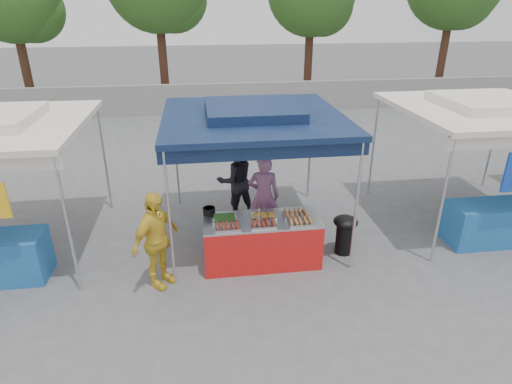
{
  "coord_description": "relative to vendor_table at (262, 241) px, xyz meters",
  "views": [
    {
      "loc": [
        -0.98,
        -6.46,
        4.27
      ],
      "look_at": [
        0.0,
        0.6,
        1.05
      ],
      "focal_mm": 30.0,
      "sensor_mm": 36.0,
      "label": 1
    }
  ],
  "objects": [
    {
      "name": "customer_person",
      "position": [
        -1.74,
        -0.42,
        0.39
      ],
      "size": [
        0.91,
        1.0,
        1.64
      ],
      "primitive_type": "imported",
      "rotation": [
        0.0,
        0.0,
        0.89
      ],
      "color": "gold",
      "rests_on": "ground_plane"
    },
    {
      "name": "food_tray_fr",
      "position": [
        0.62,
        -0.24,
        0.46
      ],
      "size": [
        0.42,
        0.3,
        0.07
      ],
      "color": "silver",
      "rests_on": "vendor_table"
    },
    {
      "name": "skewer_cup",
      "position": [
        -0.07,
        -0.14,
        0.48
      ],
      "size": [
        0.09,
        0.09,
        0.11
      ],
      "primitive_type": "cylinder",
      "color": "#BBBBC2",
      "rests_on": "vendor_table"
    },
    {
      "name": "back_wall",
      "position": [
        0.0,
        11.1,
        0.17
      ],
      "size": [
        40.0,
        0.25,
        1.2
      ],
      "primitive_type": "cube",
      "color": "gray",
      "rests_on": "ground_plane"
    },
    {
      "name": "crate_right",
      "position": [
        0.37,
        0.67,
        -0.28
      ],
      "size": [
        0.49,
        0.34,
        0.29
      ],
      "primitive_type": "cube",
      "color": "#133BA2",
      "rests_on": "ground_plane"
    },
    {
      "name": "main_canopy",
      "position": [
        0.0,
        1.07,
        1.94
      ],
      "size": [
        3.2,
        3.2,
        2.57
      ],
      "color": "#BBBBC2",
      "rests_on": "ground_plane"
    },
    {
      "name": "food_tray_bl",
      "position": [
        -0.63,
        0.06,
        0.46
      ],
      "size": [
        0.42,
        0.3,
        0.07
      ],
      "color": "silver",
      "rests_on": "vendor_table"
    },
    {
      "name": "food_tray_fm",
      "position": [
        -0.01,
        -0.23,
        0.46
      ],
      "size": [
        0.42,
        0.3,
        0.07
      ],
      "color": "silver",
      "rests_on": "vendor_table"
    },
    {
      "name": "ground_plane",
      "position": [
        0.0,
        0.1,
        -0.43
      ],
      "size": [
        80.0,
        80.0,
        0.0
      ],
      "primitive_type": "plane",
      "color": "#595A5C"
    },
    {
      "name": "wok_burner",
      "position": [
        1.54,
        0.1,
        0.02
      ],
      "size": [
        0.44,
        0.44,
        0.74
      ],
      "rotation": [
        0.0,
        0.0,
        0.15
      ],
      "color": "black",
      "rests_on": "ground_plane"
    },
    {
      "name": "helper_man",
      "position": [
        -0.28,
        1.84,
        0.4
      ],
      "size": [
        0.95,
        0.82,
        1.66
      ],
      "primitive_type": "imported",
      "rotation": [
        0.0,
        0.0,
        3.42
      ],
      "color": "black",
      "rests_on": "ground_plane"
    },
    {
      "name": "crate_left",
      "position": [
        -0.52,
        0.67,
        -0.27
      ],
      "size": [
        0.53,
        0.37,
        0.32
      ],
      "primitive_type": "cube",
      "color": "#133BA2",
      "rests_on": "ground_plane"
    },
    {
      "name": "food_tray_fl",
      "position": [
        -0.6,
        -0.24,
        0.46
      ],
      "size": [
        0.42,
        0.3,
        0.07
      ],
      "color": "silver",
      "rests_on": "vendor_table"
    },
    {
      "name": "neighbor_stall_right",
      "position": [
        4.5,
        0.67,
        1.18
      ],
      "size": [
        3.2,
        3.2,
        2.57
      ],
      "color": "#BBBBC2",
      "rests_on": "ground_plane"
    },
    {
      "name": "vendor_woman",
      "position": [
        0.19,
        0.98,
        0.4
      ],
      "size": [
        0.67,
        0.5,
        1.65
      ],
      "primitive_type": "imported",
      "rotation": [
        0.0,
        0.0,
        2.95
      ],
      "color": "#895780",
      "rests_on": "ground_plane"
    },
    {
      "name": "crate_stacked",
      "position": [
        0.37,
        0.67,
        0.01
      ],
      "size": [
        0.48,
        0.34,
        0.29
      ],
      "primitive_type": "cube",
      "color": "#133BA2",
      "rests_on": "crate_right"
    },
    {
      "name": "cooking_pot",
      "position": [
        -0.88,
        0.32,
        0.49
      ],
      "size": [
        0.21,
        0.21,
        0.13
      ],
      "primitive_type": "cylinder",
      "color": "black",
      "rests_on": "vendor_table"
    },
    {
      "name": "food_tray_br",
      "position": [
        0.6,
        0.07,
        0.46
      ],
      "size": [
        0.42,
        0.3,
        0.07
      ],
      "color": "silver",
      "rests_on": "vendor_table"
    },
    {
      "name": "vendor_table",
      "position": [
        0.0,
        0.0,
        0.0
      ],
      "size": [
        2.0,
        0.8,
        0.85
      ],
      "color": "red",
      "rests_on": "ground_plane"
    },
    {
      "name": "food_tray_bm",
      "position": [
        0.04,
        0.05,
        0.46
      ],
      "size": [
        0.42,
        0.3,
        0.07
      ],
      "color": "silver",
      "rests_on": "vendor_table"
    }
  ]
}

